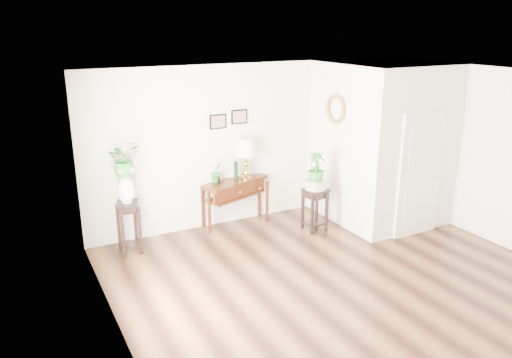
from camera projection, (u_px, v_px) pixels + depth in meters
floor at (342, 282)px, 6.94m from camera, size 6.00×5.50×0.02m
ceiling at (354, 78)px, 6.10m from camera, size 6.00×5.50×0.02m
wall_back at (252, 143)px, 8.85m from camera, size 6.00×0.02×2.80m
wall_left at (116, 228)px, 5.20m from camera, size 0.02×5.50×2.80m
wall_right at (501, 159)px, 7.85m from camera, size 0.02×5.50×2.80m
partition at (380, 142)px, 8.95m from camera, size 1.80×1.95×2.80m
door at (420, 175)px, 8.21m from camera, size 0.90×0.05×2.10m
art_print_left at (218, 122)px, 8.41m from camera, size 0.30×0.02×0.25m
art_print_right at (239, 117)px, 8.57m from camera, size 0.30×0.02×0.25m
wall_ornament at (335, 109)px, 8.45m from camera, size 0.07×0.51×0.51m
console_table at (235, 202)px, 8.80m from camera, size 1.30×0.79×0.83m
table_lamp at (246, 159)px, 8.67m from camera, size 0.51×0.51×0.73m
green_vase at (236, 171)px, 8.64m from camera, size 0.09×0.09×0.34m
potted_plant at (216, 173)px, 8.47m from camera, size 0.23×0.21×0.36m
plant_stand_a at (129, 228)px, 7.70m from camera, size 0.41×0.41×0.83m
porcelain_vase at (126, 188)px, 7.51m from camera, size 0.32×0.32×0.48m
lily_arrangement at (124, 160)px, 7.38m from camera, size 0.62×0.59×0.54m
plant_stand_b at (315, 210)px, 8.56m from camera, size 0.41×0.41×0.75m
ceramic_bowl at (316, 184)px, 8.43m from camera, size 0.37×0.37×0.16m
narcissus at (316, 168)px, 8.34m from camera, size 0.36×0.36×0.50m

